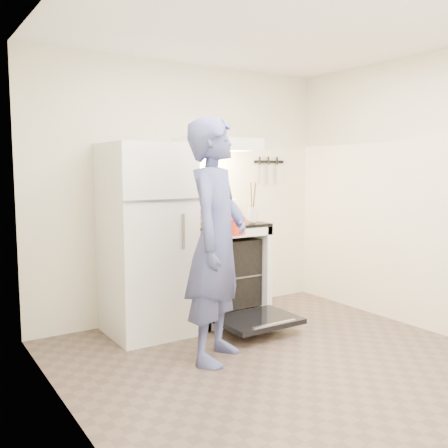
{
  "coord_description": "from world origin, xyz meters",
  "views": [
    {
      "loc": [
        -2.38,
        -2.62,
        1.49
      ],
      "look_at": [
        -0.05,
        1.0,
        1.0
      ],
      "focal_mm": 40.0,
      "sensor_mm": 36.0,
      "label": 1
    }
  ],
  "objects_px": {
    "person": "(216,241)",
    "dutch_oven": "(228,226)",
    "refrigerator": "(147,240)",
    "stove_body": "(222,272)",
    "tea_kettle": "(198,207)"
  },
  "relations": [
    {
      "from": "person",
      "to": "dutch_oven",
      "type": "distance_m",
      "value": 0.55
    },
    {
      "from": "refrigerator",
      "to": "person",
      "type": "bearing_deg",
      "value": -77.67
    },
    {
      "from": "stove_body",
      "to": "person",
      "type": "xyz_separation_m",
      "value": [
        -0.62,
        -0.9,
        0.47
      ]
    },
    {
      "from": "refrigerator",
      "to": "person",
      "type": "distance_m",
      "value": 0.89
    },
    {
      "from": "refrigerator",
      "to": "tea_kettle",
      "type": "bearing_deg",
      "value": 9.16
    },
    {
      "from": "dutch_oven",
      "to": "tea_kettle",
      "type": "bearing_deg",
      "value": 88.1
    },
    {
      "from": "tea_kettle",
      "to": "refrigerator",
      "type": "bearing_deg",
      "value": -170.84
    },
    {
      "from": "dutch_oven",
      "to": "stove_body",
      "type": "bearing_deg",
      "value": 63.41
    },
    {
      "from": "person",
      "to": "stove_body",
      "type": "bearing_deg",
      "value": 16.6
    },
    {
      "from": "person",
      "to": "dutch_oven",
      "type": "bearing_deg",
      "value": 8.37
    },
    {
      "from": "refrigerator",
      "to": "stove_body",
      "type": "height_order",
      "value": "refrigerator"
    },
    {
      "from": "tea_kettle",
      "to": "dutch_oven",
      "type": "height_order",
      "value": "tea_kettle"
    },
    {
      "from": "refrigerator",
      "to": "stove_body",
      "type": "bearing_deg",
      "value": 1.77
    },
    {
      "from": "refrigerator",
      "to": "person",
      "type": "relative_size",
      "value": 0.91
    },
    {
      "from": "tea_kettle",
      "to": "stove_body",
      "type": "bearing_deg",
      "value": -16.67
    }
  ]
}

